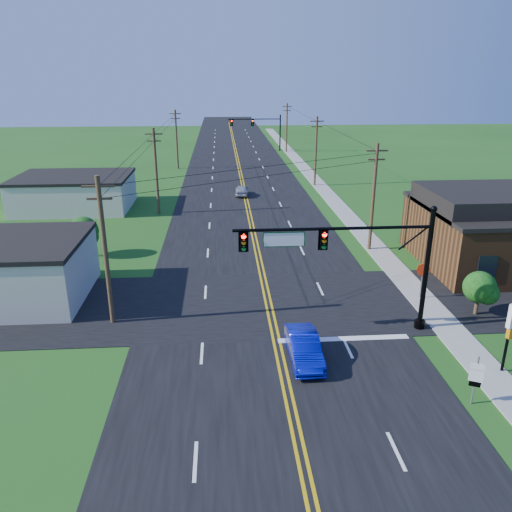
{
  "coord_description": "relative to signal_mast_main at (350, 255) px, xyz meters",
  "views": [
    {
      "loc": [
        -2.73,
        -17.59,
        14.26
      ],
      "look_at": [
        -0.78,
        10.0,
        4.08
      ],
      "focal_mm": 35.0,
      "sensor_mm": 36.0,
      "label": 1
    }
  ],
  "objects": [
    {
      "name": "sidewalk",
      "position": [
        6.16,
        32.0,
        -4.71
      ],
      "size": [
        2.0,
        160.0,
        0.08
      ],
      "primitive_type": "cube",
      "color": "gray",
      "rests_on": "ground"
    },
    {
      "name": "utility_pole_right_a",
      "position": [
        5.46,
        14.0,
        -0.03
      ],
      "size": [
        1.8,
        0.28,
        9.0
      ],
      "color": "#3E301C",
      "rests_on": "ground"
    },
    {
      "name": "utility_pole_left_c",
      "position": [
        -13.84,
        54.0,
        -0.03
      ],
      "size": [
        1.8,
        0.28,
        9.0
      ],
      "color": "#3E301C",
      "rests_on": "ground"
    },
    {
      "name": "cream_bldg_near",
      "position": [
        -21.34,
        6.0,
        -2.69
      ],
      "size": [
        10.2,
        8.2,
        4.1
      ],
      "color": "beige",
      "rests_on": "ground"
    },
    {
      "name": "utility_pole_right_c",
      "position": [
        5.46,
        70.0,
        -0.03
      ],
      "size": [
        1.8,
        0.28,
        9.0
      ],
      "color": "#3E301C",
      "rests_on": "ground"
    },
    {
      "name": "tree_left",
      "position": [
        -18.34,
        14.0,
        -2.59
      ],
      "size": [
        2.4,
        2.4,
        3.37
      ],
      "color": "#3E301C",
      "rests_on": "ground"
    },
    {
      "name": "shrub_corner",
      "position": [
        8.66,
        1.5,
        -2.9
      ],
      "size": [
        2.0,
        2.0,
        2.86
      ],
      "color": "#3E301C",
      "rests_on": "ground"
    },
    {
      "name": "stop_sign",
      "position": [
        6.05,
        3.98,
        -2.9
      ],
      "size": [
        0.91,
        0.15,
        2.57
      ],
      "rotation": [
        0.0,
        0.0,
        -0.11
      ],
      "color": "slate",
      "rests_on": "ground"
    },
    {
      "name": "tree_right_back",
      "position": [
        11.66,
        18.0,
        -2.15
      ],
      "size": [
        3.0,
        3.0,
        4.1
      ],
      "color": "#3E301C",
      "rests_on": "ground"
    },
    {
      "name": "utility_pole_right_b",
      "position": [
        5.46,
        40.0,
        -0.03
      ],
      "size": [
        1.8,
        0.28,
        9.0
      ],
      "color": "#3E301C",
      "rests_on": "ground"
    },
    {
      "name": "road_cross",
      "position": [
        -4.34,
        4.0,
        -4.73
      ],
      "size": [
        70.0,
        10.0,
        0.04
      ],
      "primitive_type": "cube",
      "color": "black",
      "rests_on": "ground"
    },
    {
      "name": "utility_pole_left_b",
      "position": [
        -13.84,
        27.0,
        -0.03
      ],
      "size": [
        1.8,
        0.28,
        9.0
      ],
      "color": "#3E301C",
      "rests_on": "ground"
    },
    {
      "name": "cream_bldg_far",
      "position": [
        -23.34,
        30.0,
        -2.89
      ],
      "size": [
        12.2,
        9.2,
        3.7
      ],
      "color": "beige",
      "rests_on": "ground"
    },
    {
      "name": "road_main",
      "position": [
        -4.34,
        42.0,
        -4.73
      ],
      "size": [
        16.0,
        220.0,
        0.04
      ],
      "primitive_type": "cube",
      "color": "black",
      "rests_on": "ground"
    },
    {
      "name": "signal_mast_far",
      "position": [
        0.1,
        72.0,
        -0.2
      ],
      "size": [
        10.98,
        0.6,
        7.48
      ],
      "color": "black",
      "rests_on": "ground"
    },
    {
      "name": "signal_mast_main",
      "position": [
        0.0,
        0.0,
        0.0
      ],
      "size": [
        11.3,
        0.6,
        7.48
      ],
      "color": "black",
      "rests_on": "ground"
    },
    {
      "name": "ground",
      "position": [
        -4.34,
        -8.0,
        -4.75
      ],
      "size": [
        260.0,
        260.0,
        0.0
      ],
      "primitive_type": "plane",
      "color": "#1B4915",
      "rests_on": "ground"
    },
    {
      "name": "blue_car",
      "position": [
        -2.96,
        -3.0,
        -4.03
      ],
      "size": [
        1.6,
        4.41,
        1.44
      ],
      "primitive_type": "imported",
      "rotation": [
        0.0,
        0.0,
        0.02
      ],
      "color": "#07109F",
      "rests_on": "ground"
    },
    {
      "name": "distant_car",
      "position": [
        -4.6,
        34.73,
        -4.11
      ],
      "size": [
        1.66,
        3.82,
        1.28
      ],
      "primitive_type": "imported",
      "rotation": [
        0.0,
        0.0,
        3.1
      ],
      "color": "#B2B2B7",
      "rests_on": "ground"
    },
    {
      "name": "utility_pole_left_a",
      "position": [
        -13.84,
        2.0,
        -0.03
      ],
      "size": [
        1.8,
        0.28,
        9.0
      ],
      "color": "#3E301C",
      "rests_on": "ground"
    },
    {
      "name": "route_sign",
      "position": [
        4.13,
        -7.22,
        -3.31
      ],
      "size": [
        0.58,
        0.29,
        2.47
      ],
      "rotation": [
        0.0,
        0.0,
        -0.43
      ],
      "color": "slate",
      "rests_on": "ground"
    }
  ]
}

